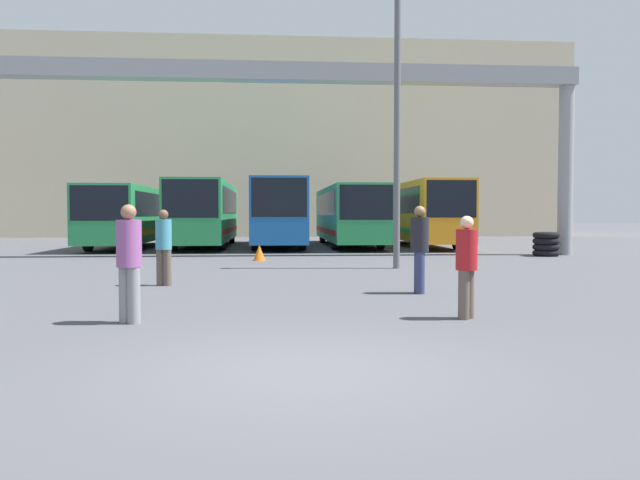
% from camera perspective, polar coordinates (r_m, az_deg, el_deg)
% --- Properties ---
extents(ground_plane, '(200.00, 200.00, 0.00)m').
position_cam_1_polar(ground_plane, '(6.87, -1.51, -11.90)').
color(ground_plane, '#47474C').
extents(building_backdrop, '(44.61, 12.00, 14.52)m').
position_cam_1_polar(building_backdrop, '(51.76, -4.12, 8.59)').
color(building_backdrop, beige).
rests_on(building_backdrop, ground).
extents(overhead_gantry, '(24.11, 0.80, 7.62)m').
position_cam_1_polar(overhead_gantry, '(25.28, -3.72, 12.78)').
color(overhead_gantry, gray).
rests_on(overhead_gantry, ground).
extents(bus_slot_0, '(2.61, 10.56, 2.97)m').
position_cam_1_polar(bus_slot_0, '(32.49, -17.12, 2.35)').
color(bus_slot_0, '#268C4C').
rests_on(bus_slot_0, ground).
extents(bus_slot_1, '(2.57, 12.45, 3.24)m').
position_cam_1_polar(bus_slot_1, '(32.82, -10.40, 2.68)').
color(bus_slot_1, '#268C4C').
rests_on(bus_slot_1, ground).
extents(bus_slot_2, '(2.59, 11.62, 3.32)m').
position_cam_1_polar(bus_slot_2, '(32.23, -3.88, 2.79)').
color(bus_slot_2, '#1959A5').
rests_on(bus_slot_2, ground).
extents(bus_slot_3, '(2.54, 12.29, 3.04)m').
position_cam_1_polar(bus_slot_3, '(32.82, 2.63, 2.52)').
color(bus_slot_3, '#268C4C').
rests_on(bus_slot_3, ground).
extents(bus_slot_4, '(2.43, 11.66, 3.25)m').
position_cam_1_polar(bus_slot_4, '(33.18, 9.09, 2.69)').
color(bus_slot_4, orange).
rests_on(bus_slot_4, ground).
extents(pedestrian_near_center, '(0.37, 0.37, 1.79)m').
position_cam_1_polar(pedestrian_near_center, '(15.15, -14.10, -0.48)').
color(pedestrian_near_center, brown).
rests_on(pedestrian_near_center, ground).
extents(pedestrian_near_left, '(0.35, 0.35, 1.66)m').
position_cam_1_polar(pedestrian_near_left, '(10.32, 13.24, -2.18)').
color(pedestrian_near_left, brown).
rests_on(pedestrian_near_left, ground).
extents(pedestrian_far_center, '(0.38, 0.38, 1.84)m').
position_cam_1_polar(pedestrian_far_center, '(10.08, -17.05, -1.79)').
color(pedestrian_far_center, gray).
rests_on(pedestrian_far_center, ground).
extents(pedestrian_near_right, '(0.39, 0.39, 1.86)m').
position_cam_1_polar(pedestrian_near_right, '(13.42, 9.09, -0.64)').
color(pedestrian_near_right, navy).
rests_on(pedestrian_near_right, ground).
extents(traffic_cone, '(0.44, 0.44, 0.57)m').
position_cam_1_polar(traffic_cone, '(22.64, -5.57, -1.17)').
color(traffic_cone, orange).
rests_on(traffic_cone, ground).
extents(tire_stack, '(1.04, 1.04, 0.96)m').
position_cam_1_polar(tire_stack, '(26.53, 19.96, -0.36)').
color(tire_stack, black).
rests_on(tire_stack, ground).
extents(lamp_post, '(0.36, 0.36, 8.72)m').
position_cam_1_polar(lamp_post, '(19.69, 7.07, 11.25)').
color(lamp_post, '#595B60').
rests_on(lamp_post, ground).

